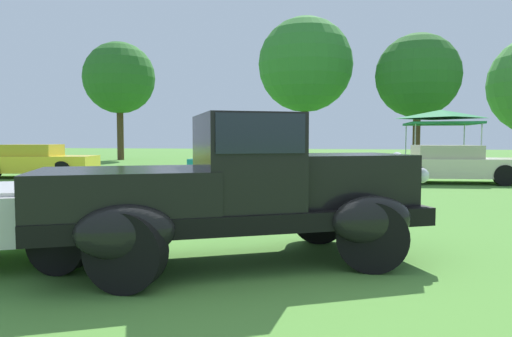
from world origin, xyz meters
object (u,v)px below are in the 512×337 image
(feature_pickup_truck, at_px, (238,188))
(show_car_cream, at_px, (450,165))
(canopy_tent_left_field, at_px, (442,116))
(show_car_yellow, at_px, (36,161))
(show_car_teal, at_px, (257,165))

(feature_pickup_truck, bearing_deg, show_car_cream, 65.79)
(feature_pickup_truck, height_order, show_car_cream, feature_pickup_truck)
(canopy_tent_left_field, bearing_deg, show_car_yellow, -158.20)
(show_car_yellow, distance_m, show_car_teal, 8.48)
(show_car_teal, distance_m, canopy_tent_left_field, 10.18)
(show_car_cream, bearing_deg, canopy_tent_left_field, 80.93)
(canopy_tent_left_field, bearing_deg, show_car_teal, -134.80)
(canopy_tent_left_field, bearing_deg, feature_pickup_truck, -109.09)
(feature_pickup_truck, distance_m, show_car_cream, 11.56)
(show_car_teal, height_order, show_car_cream, same)
(show_car_yellow, xyz_separation_m, show_car_teal, (8.43, -0.91, 0.00))
(feature_pickup_truck, distance_m, show_car_teal, 9.39)
(show_car_teal, relative_size, show_car_cream, 0.94)
(feature_pickup_truck, xyz_separation_m, show_car_cream, (4.74, 10.54, -0.27))
(show_car_yellow, xyz_separation_m, canopy_tent_left_field, (15.49, 6.20, 1.82))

